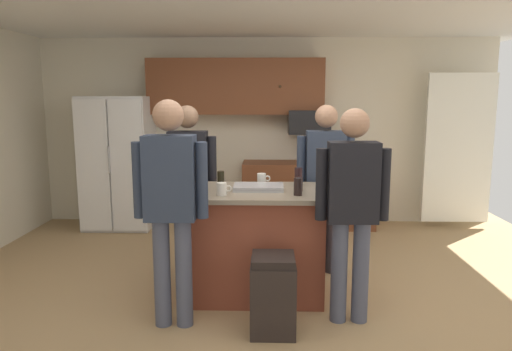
{
  "coord_description": "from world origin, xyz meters",
  "views": [
    {
      "loc": [
        0.04,
        -3.95,
        1.77
      ],
      "look_at": [
        -0.07,
        0.43,
        1.05
      ],
      "focal_mm": 33.04,
      "sensor_mm": 36.0,
      "label": 1
    }
  ],
  "objects_px": {
    "trash_bin": "(273,294)",
    "serving_tray": "(258,187)",
    "glass_short_whisky": "(298,187)",
    "kitchen_island": "(255,242)",
    "person_host_foreground": "(352,202)",
    "tumbler_amber": "(299,184)",
    "glass_dark_ale": "(221,180)",
    "person_guest_right": "(189,177)",
    "mug_blue_stoneware": "(222,189)",
    "person_elder_center": "(171,198)",
    "glass_stout_tall": "(298,177)",
    "glass_pilsner": "(202,182)",
    "mug_ceramic_white": "(262,179)",
    "microwave_over_range": "(309,122)",
    "refrigerator": "(119,163)",
    "person_guest_left": "(325,177)"
  },
  "relations": [
    {
      "from": "trash_bin",
      "to": "serving_tray",
      "type": "bearing_deg",
      "value": 99.66
    },
    {
      "from": "glass_short_whisky",
      "to": "kitchen_island",
      "type": "bearing_deg",
      "value": 149.51
    },
    {
      "from": "person_host_foreground",
      "to": "tumbler_amber",
      "type": "bearing_deg",
      "value": -17.15
    },
    {
      "from": "serving_tray",
      "to": "glass_dark_ale",
      "type": "bearing_deg",
      "value": -176.99
    },
    {
      "from": "person_guest_right",
      "to": "mug_blue_stoneware",
      "type": "height_order",
      "value": "person_guest_right"
    },
    {
      "from": "person_elder_center",
      "to": "glass_dark_ale",
      "type": "relative_size",
      "value": 10.61
    },
    {
      "from": "kitchen_island",
      "to": "trash_bin",
      "type": "relative_size",
      "value": 2.16
    },
    {
      "from": "mug_blue_stoneware",
      "to": "trash_bin",
      "type": "height_order",
      "value": "mug_blue_stoneware"
    },
    {
      "from": "glass_stout_tall",
      "to": "serving_tray",
      "type": "height_order",
      "value": "glass_stout_tall"
    },
    {
      "from": "person_guest_right",
      "to": "glass_pilsner",
      "type": "relative_size",
      "value": 11.96
    },
    {
      "from": "person_guest_right",
      "to": "mug_ceramic_white",
      "type": "distance_m",
      "value": 0.8
    },
    {
      "from": "microwave_over_range",
      "to": "trash_bin",
      "type": "bearing_deg",
      "value": -99.49
    },
    {
      "from": "kitchen_island",
      "to": "trash_bin",
      "type": "distance_m",
      "value": 0.75
    },
    {
      "from": "person_host_foreground",
      "to": "refrigerator",
      "type": "bearing_deg",
      "value": -12.0
    },
    {
      "from": "microwave_over_range",
      "to": "mug_ceramic_white",
      "type": "xyz_separation_m",
      "value": [
        -0.61,
        -2.09,
        -0.43
      ]
    },
    {
      "from": "person_host_foreground",
      "to": "glass_dark_ale",
      "type": "relative_size",
      "value": 10.22
    },
    {
      "from": "glass_short_whisky",
      "to": "tumbler_amber",
      "type": "distance_m",
      "value": 0.18
    },
    {
      "from": "person_elder_center",
      "to": "glass_dark_ale",
      "type": "height_order",
      "value": "person_elder_center"
    },
    {
      "from": "person_elder_center",
      "to": "person_host_foreground",
      "type": "bearing_deg",
      "value": -40.19
    },
    {
      "from": "person_elder_center",
      "to": "mug_ceramic_white",
      "type": "relative_size",
      "value": 14.17
    },
    {
      "from": "person_guest_right",
      "to": "microwave_over_range",
      "type": "bearing_deg",
      "value": 92.68
    },
    {
      "from": "person_guest_left",
      "to": "person_host_foreground",
      "type": "relative_size",
      "value": 1.01
    },
    {
      "from": "glass_short_whisky",
      "to": "glass_pilsner",
      "type": "relative_size",
      "value": 1.02
    },
    {
      "from": "person_guest_right",
      "to": "glass_short_whisky",
      "type": "distance_m",
      "value": 1.31
    },
    {
      "from": "glass_stout_tall",
      "to": "person_host_foreground",
      "type": "bearing_deg",
      "value": -63.55
    },
    {
      "from": "refrigerator",
      "to": "mug_blue_stoneware",
      "type": "xyz_separation_m",
      "value": [
        1.66,
        -2.48,
        0.12
      ]
    },
    {
      "from": "person_guest_right",
      "to": "trash_bin",
      "type": "xyz_separation_m",
      "value": [
        0.84,
        -1.28,
        -0.68
      ]
    },
    {
      "from": "person_guest_right",
      "to": "serving_tray",
      "type": "distance_m",
      "value": 0.9
    },
    {
      "from": "glass_short_whisky",
      "to": "serving_tray",
      "type": "relative_size",
      "value": 0.33
    },
    {
      "from": "person_elder_center",
      "to": "glass_dark_ale",
      "type": "xyz_separation_m",
      "value": [
        0.32,
        0.62,
        0.03
      ]
    },
    {
      "from": "microwave_over_range",
      "to": "glass_dark_ale",
      "type": "distance_m",
      "value": 2.58
    },
    {
      "from": "microwave_over_range",
      "to": "person_elder_center",
      "type": "relative_size",
      "value": 0.32
    },
    {
      "from": "refrigerator",
      "to": "glass_short_whisky",
      "type": "distance_m",
      "value": 3.37
    },
    {
      "from": "glass_dark_ale",
      "to": "person_elder_center",
      "type": "bearing_deg",
      "value": -117.12
    },
    {
      "from": "microwave_over_range",
      "to": "person_host_foreground",
      "type": "height_order",
      "value": "person_host_foreground"
    },
    {
      "from": "glass_pilsner",
      "to": "person_host_foreground",
      "type": "bearing_deg",
      "value": -21.39
    },
    {
      "from": "microwave_over_range",
      "to": "person_guest_left",
      "type": "bearing_deg",
      "value": -89.5
    },
    {
      "from": "person_guest_right",
      "to": "person_elder_center",
      "type": "xyz_separation_m",
      "value": [
        0.06,
        -1.18,
        0.04
      ]
    },
    {
      "from": "refrigerator",
      "to": "person_guest_right",
      "type": "height_order",
      "value": "refrigerator"
    },
    {
      "from": "person_elder_center",
      "to": "refrigerator",
      "type": "bearing_deg",
      "value": 70.12
    },
    {
      "from": "person_guest_right",
      "to": "mug_ceramic_white",
      "type": "relative_size",
      "value": 13.67
    },
    {
      "from": "mug_blue_stoneware",
      "to": "trash_bin",
      "type": "distance_m",
      "value": 0.96
    },
    {
      "from": "glass_short_whisky",
      "to": "microwave_over_range",
      "type": "bearing_deg",
      "value": 83.27
    },
    {
      "from": "glass_pilsner",
      "to": "mug_ceramic_white",
      "type": "bearing_deg",
      "value": 29.92
    },
    {
      "from": "refrigerator",
      "to": "serving_tray",
      "type": "height_order",
      "value": "refrigerator"
    },
    {
      "from": "person_guest_left",
      "to": "tumbler_amber",
      "type": "bearing_deg",
      "value": 23.92
    },
    {
      "from": "person_guest_right",
      "to": "person_elder_center",
      "type": "height_order",
      "value": "person_elder_center"
    },
    {
      "from": "person_guest_left",
      "to": "glass_short_whisky",
      "type": "distance_m",
      "value": 0.85
    },
    {
      "from": "kitchen_island",
      "to": "mug_ceramic_white",
      "type": "xyz_separation_m",
      "value": [
        0.06,
        0.27,
        0.53
      ]
    },
    {
      "from": "tumbler_amber",
      "to": "glass_stout_tall",
      "type": "height_order",
      "value": "glass_stout_tall"
    }
  ]
}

